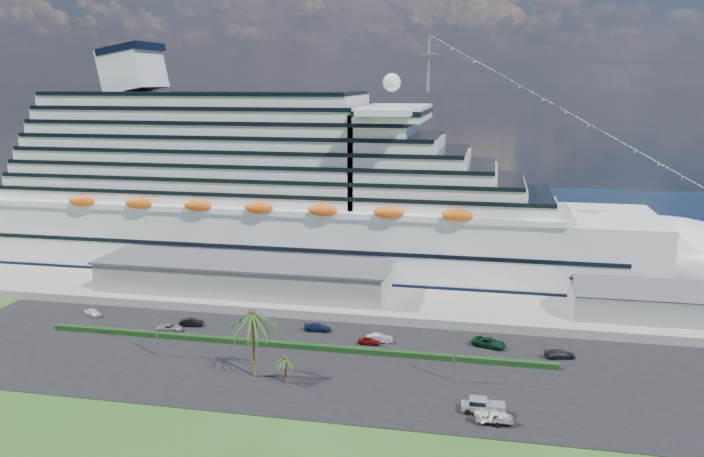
% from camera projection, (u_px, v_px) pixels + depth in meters
% --- Properties ---
extents(ground, '(420.00, 420.00, 0.00)m').
position_uv_depth(ground, '(310.00, 394.00, 99.22)').
color(ground, '#2A511B').
rests_on(ground, ground).
extents(asphalt_lot, '(140.00, 38.00, 0.12)m').
position_uv_depth(asphalt_lot, '(328.00, 363.00, 109.74)').
color(asphalt_lot, black).
rests_on(asphalt_lot, ground).
extents(wharf, '(240.00, 20.00, 1.80)m').
position_uv_depth(wharf, '(362.00, 302.00, 137.33)').
color(wharf, gray).
rests_on(wharf, ground).
extents(water, '(420.00, 160.00, 0.02)m').
position_uv_depth(water, '(413.00, 219.00, 223.70)').
color(water, black).
rests_on(water, ground).
extents(cruise_ship, '(191.00, 38.00, 54.00)m').
position_uv_depth(cruise_ship, '(291.00, 201.00, 161.20)').
color(cruise_ship, silver).
rests_on(cruise_ship, ground).
extents(terminal_building, '(61.00, 15.00, 6.30)m').
position_uv_depth(terminal_building, '(243.00, 276.00, 141.36)').
color(terminal_building, gray).
rests_on(terminal_building, wharf).
extents(port_shed, '(24.00, 12.31, 7.37)m').
position_uv_depth(port_shed, '(639.00, 302.00, 126.40)').
color(port_shed, gray).
rests_on(port_shed, wharf).
extents(hedge, '(88.00, 1.10, 0.90)m').
position_uv_depth(hedge, '(289.00, 345.00, 115.99)').
color(hedge, black).
rests_on(hedge, asphalt_lot).
extents(lamp_post_left, '(1.60, 0.35, 8.27)m').
position_uv_depth(lamp_post_left, '(156.00, 326.00, 111.24)').
color(lamp_post_left, gray).
rests_on(lamp_post_left, asphalt_lot).
extents(lamp_post_right, '(1.60, 0.35, 8.27)m').
position_uv_depth(lamp_post_right, '(454.00, 349.00, 101.83)').
color(lamp_post_right, gray).
rests_on(lamp_post_right, asphalt_lot).
extents(palm_tall, '(8.82, 8.82, 11.13)m').
position_uv_depth(palm_tall, '(252.00, 320.00, 103.06)').
color(palm_tall, '#47301E').
rests_on(palm_tall, ground).
extents(palm_short, '(3.53, 3.53, 4.56)m').
position_uv_depth(palm_short, '(285.00, 361.00, 101.72)').
color(palm_short, '#47301E').
rests_on(palm_short, ground).
extents(parked_car_0, '(4.17, 3.03, 1.32)m').
position_uv_depth(parked_car_0, '(93.00, 312.00, 131.67)').
color(parked_car_0, white).
rests_on(parked_car_0, asphalt_lot).
extents(parked_car_1, '(4.57, 2.20, 1.44)m').
position_uv_depth(parked_car_1, '(192.00, 322.00, 126.16)').
color(parked_car_1, black).
rests_on(parked_car_1, asphalt_lot).
extents(parked_car_2, '(4.75, 2.60, 1.26)m').
position_uv_depth(parked_car_2, '(170.00, 328.00, 123.60)').
color(parked_car_2, '#989BA0').
rests_on(parked_car_2, asphalt_lot).
extents(parked_car_3, '(4.99, 2.26, 1.42)m').
position_uv_depth(parked_car_3, '(318.00, 327.00, 123.66)').
color(parked_car_3, '#141F47').
rests_on(parked_car_3, asphalt_lot).
extents(parked_car_4, '(3.82, 1.59, 1.29)m').
position_uv_depth(parked_car_4, '(369.00, 341.00, 117.33)').
color(parked_car_4, '#660D0D').
rests_on(parked_car_4, asphalt_lot).
extents(parked_car_5, '(4.74, 2.35, 1.49)m').
position_uv_depth(parked_car_5, '(379.00, 338.00, 118.27)').
color(parked_car_5, silver).
rests_on(parked_car_5, asphalt_lot).
extents(parked_car_6, '(6.23, 4.24, 1.58)m').
position_uv_depth(parked_car_6, '(489.00, 342.00, 116.26)').
color(parked_car_6, '#0C331A').
rests_on(parked_car_6, asphalt_lot).
extents(parked_car_7, '(5.26, 3.16, 1.43)m').
position_uv_depth(parked_car_7, '(560.00, 354.00, 111.62)').
color(parked_car_7, black).
rests_on(parked_car_7, asphalt_lot).
extents(pickup_truck, '(5.87, 2.35, 2.07)m').
position_uv_depth(pickup_truck, '(482.00, 405.00, 93.00)').
color(pickup_truck, black).
rests_on(pickup_truck, asphalt_lot).
extents(boat_trailer, '(6.17, 4.15, 1.75)m').
position_uv_depth(boat_trailer, '(494.00, 416.00, 90.04)').
color(boat_trailer, gray).
rests_on(boat_trailer, asphalt_lot).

